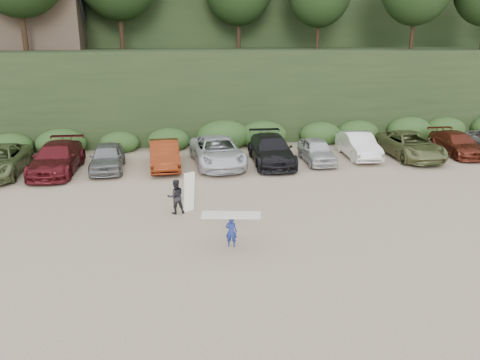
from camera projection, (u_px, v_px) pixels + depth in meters
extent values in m
plane|color=tan|center=(242.00, 239.00, 16.93)|extent=(120.00, 120.00, 0.00)
cube|color=black|center=(192.00, 89.00, 36.70)|extent=(80.00, 14.00, 6.00)
cube|color=black|center=(178.00, 25.00, 52.12)|extent=(90.00, 30.00, 16.00)
cube|color=#2B491E|center=(194.00, 139.00, 30.28)|extent=(46.20, 2.00, 1.20)
cube|color=brown|center=(28.00, 21.00, 35.09)|extent=(8.00, 6.00, 4.00)
imported|color=#541318|center=(57.00, 158.00, 24.88)|extent=(2.55, 5.51, 1.56)
imported|color=slate|center=(107.00, 157.00, 25.34)|extent=(1.72, 4.25, 1.45)
imported|color=maroon|center=(165.00, 155.00, 25.78)|extent=(1.60, 4.52, 1.49)
imported|color=silver|center=(217.00, 152.00, 26.27)|extent=(2.88, 5.75, 1.56)
imported|color=black|center=(271.00, 150.00, 26.62)|extent=(2.55, 5.57, 1.58)
imported|color=silver|center=(317.00, 151.00, 26.93)|extent=(1.86, 4.09, 1.36)
imported|color=white|center=(358.00, 145.00, 27.94)|extent=(1.93, 4.61, 1.48)
imported|color=#60673B|center=(410.00, 145.00, 27.90)|extent=(2.69, 5.52, 1.51)
imported|color=#5B2014|center=(457.00, 144.00, 28.64)|extent=(2.21, 4.78, 1.35)
imported|color=navy|center=(231.00, 232.00, 16.20)|extent=(0.47, 0.38, 1.11)
cube|color=silver|center=(231.00, 215.00, 16.02)|extent=(2.10, 0.95, 0.08)
imported|color=black|center=(176.00, 197.00, 19.17)|extent=(0.79, 0.66, 1.45)
cube|color=white|center=(189.00, 192.00, 19.31)|extent=(0.54, 0.45, 1.71)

